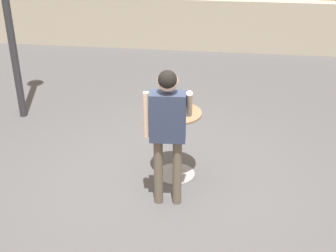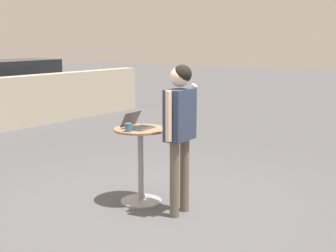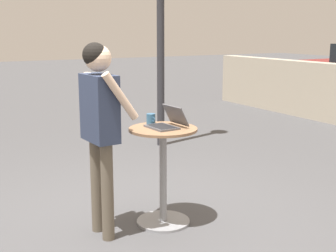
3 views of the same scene
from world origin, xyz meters
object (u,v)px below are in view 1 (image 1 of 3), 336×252
at_px(laptop, 176,107).
at_px(standing_person, 168,121).
at_px(cafe_table, 176,139).
at_px(coffee_mug, 158,108).

bearing_deg(laptop, standing_person, -92.57).
height_order(cafe_table, standing_person, standing_person).
height_order(coffee_mug, standing_person, standing_person).
relative_size(cafe_table, standing_person, 0.54).
bearing_deg(coffee_mug, laptop, 13.08).
height_order(laptop, standing_person, standing_person).
height_order(cafe_table, laptop, laptop).
bearing_deg(cafe_table, standing_person, -93.11).
bearing_deg(coffee_mug, standing_person, -72.14).
distance_m(cafe_table, laptop, 0.44).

